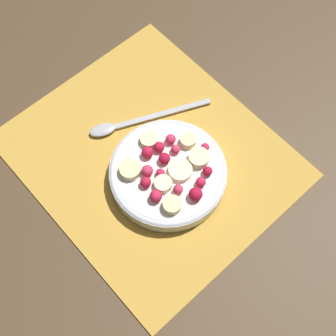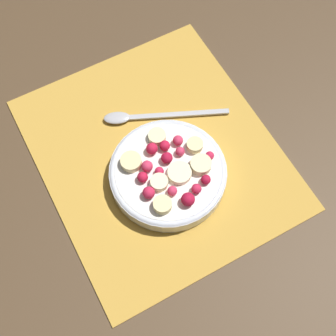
% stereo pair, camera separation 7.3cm
% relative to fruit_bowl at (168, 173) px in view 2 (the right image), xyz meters
% --- Properties ---
extents(ground_plane, '(3.00, 3.00, 0.00)m').
position_rel_fruit_bowl_xyz_m(ground_plane, '(-0.05, 0.01, -0.02)').
color(ground_plane, '#4C3823').
extents(placemat, '(0.43, 0.37, 0.01)m').
position_rel_fruit_bowl_xyz_m(placemat, '(-0.05, 0.01, -0.02)').
color(placemat, gold).
rests_on(placemat, ground_plane).
extents(fruit_bowl, '(0.19, 0.19, 0.05)m').
position_rel_fruit_bowl_xyz_m(fruit_bowl, '(0.00, 0.00, 0.00)').
color(fruit_bowl, silver).
rests_on(fruit_bowl, placemat).
extents(spoon, '(0.10, 0.20, 0.01)m').
position_rel_fruit_bowl_xyz_m(spoon, '(-0.12, 0.02, -0.02)').
color(spoon, '#B2B2B7').
rests_on(spoon, placemat).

